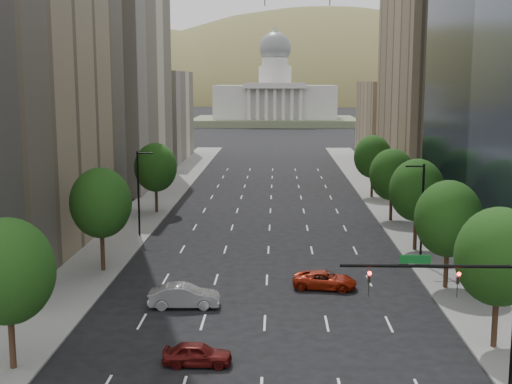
# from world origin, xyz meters

# --- Properties ---
(sidewalk_left) EXTENTS (6.00, 200.00, 0.15)m
(sidewalk_left) POSITION_xyz_m (-15.50, 60.00, 0.07)
(sidewalk_left) COLOR slate
(sidewalk_left) RESTS_ON ground
(sidewalk_right) EXTENTS (6.00, 200.00, 0.15)m
(sidewalk_right) POSITION_xyz_m (15.50, 60.00, 0.07)
(sidewalk_right) COLOR slate
(sidewalk_right) RESTS_ON ground
(midrise_cream_left) EXTENTS (14.00, 30.00, 35.00)m
(midrise_cream_left) POSITION_xyz_m (-25.00, 103.00, 17.50)
(midrise_cream_left) COLOR beige
(midrise_cream_left) RESTS_ON ground
(filler_left) EXTENTS (14.00, 26.00, 18.00)m
(filler_left) POSITION_xyz_m (-25.00, 136.00, 9.00)
(filler_left) COLOR beige
(filler_left) RESTS_ON ground
(parking_tan_right) EXTENTS (14.00, 30.00, 30.00)m
(parking_tan_right) POSITION_xyz_m (25.00, 100.00, 15.00)
(parking_tan_right) COLOR #8C7759
(parking_tan_right) RESTS_ON ground
(filler_right) EXTENTS (14.00, 26.00, 16.00)m
(filler_right) POSITION_xyz_m (25.00, 133.00, 8.00)
(filler_right) COLOR #8C7759
(filler_right) RESTS_ON ground
(tree_right_1) EXTENTS (5.20, 5.20, 8.75)m
(tree_right_1) POSITION_xyz_m (14.00, 36.00, 5.75)
(tree_right_1) COLOR #382316
(tree_right_1) RESTS_ON ground
(tree_right_2) EXTENTS (5.20, 5.20, 8.61)m
(tree_right_2) POSITION_xyz_m (14.00, 48.00, 5.60)
(tree_right_2) COLOR #382316
(tree_right_2) RESTS_ON ground
(tree_right_3) EXTENTS (5.20, 5.20, 8.89)m
(tree_right_3) POSITION_xyz_m (14.00, 60.00, 5.89)
(tree_right_3) COLOR #382316
(tree_right_3) RESTS_ON ground
(tree_right_4) EXTENTS (5.20, 5.20, 8.46)m
(tree_right_4) POSITION_xyz_m (14.00, 74.00, 5.46)
(tree_right_4) COLOR #382316
(tree_right_4) RESTS_ON ground
(tree_right_5) EXTENTS (5.20, 5.20, 8.75)m
(tree_right_5) POSITION_xyz_m (14.00, 90.00, 5.75)
(tree_right_5) COLOR #382316
(tree_right_5) RESTS_ON ground
(tree_left_0) EXTENTS (5.20, 5.20, 8.75)m
(tree_left_0) POSITION_xyz_m (-14.00, 32.00, 5.75)
(tree_left_0) COLOR #382316
(tree_left_0) RESTS_ON ground
(tree_left_1) EXTENTS (5.20, 5.20, 8.97)m
(tree_left_1) POSITION_xyz_m (-14.00, 52.00, 5.96)
(tree_left_1) COLOR #382316
(tree_left_1) RESTS_ON ground
(tree_left_2) EXTENTS (5.20, 5.20, 8.68)m
(tree_left_2) POSITION_xyz_m (-14.00, 78.00, 5.68)
(tree_left_2) COLOR #382316
(tree_left_2) RESTS_ON ground
(streetlight_rn) EXTENTS (1.70, 0.20, 9.00)m
(streetlight_rn) POSITION_xyz_m (13.44, 55.00, 4.84)
(streetlight_rn) COLOR black
(streetlight_rn) RESTS_ON ground
(streetlight_ln) EXTENTS (1.70, 0.20, 9.00)m
(streetlight_ln) POSITION_xyz_m (-13.44, 65.00, 4.84)
(streetlight_ln) COLOR black
(streetlight_ln) RESTS_ON ground
(traffic_signal) EXTENTS (9.12, 0.40, 7.38)m
(traffic_signal) POSITION_xyz_m (10.53, 30.00, 5.17)
(traffic_signal) COLOR black
(traffic_signal) RESTS_ON ground
(capitol) EXTENTS (60.00, 40.00, 35.20)m
(capitol) POSITION_xyz_m (0.00, 249.71, 8.58)
(capitol) COLOR #596647
(capitol) RESTS_ON ground
(foothills) EXTENTS (720.00, 413.00, 263.00)m
(foothills) POSITION_xyz_m (34.67, 599.39, -37.78)
(foothills) COLOR olive
(foothills) RESTS_ON ground
(car_maroon) EXTENTS (3.98, 1.62, 1.35)m
(car_maroon) POSITION_xyz_m (-3.73, 33.01, 0.68)
(car_maroon) COLOR #510F0D
(car_maroon) RESTS_ON ground
(car_silver) EXTENTS (5.18, 2.03, 1.68)m
(car_silver) POSITION_xyz_m (-5.84, 43.01, 0.84)
(car_silver) COLOR gray
(car_silver) RESTS_ON ground
(car_red_far) EXTENTS (5.24, 2.93, 1.38)m
(car_red_far) POSITION_xyz_m (4.56, 47.81, 0.69)
(car_red_far) COLOR #991D0B
(car_red_far) RESTS_ON ground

